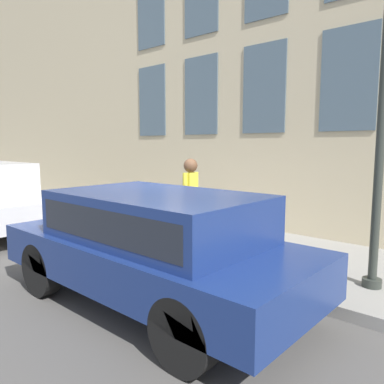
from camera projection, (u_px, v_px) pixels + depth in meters
The scene contains 6 objects.
ground_plane at pixel (167, 267), 6.71m from camera, with size 80.00×80.00×0.00m, color #514F4C.
sidewalk at pixel (221, 245), 7.88m from camera, with size 3.19×60.00×0.17m.
building_facade at pixel (269, 19), 8.56m from camera, with size 0.33×40.00×10.06m.
fire_hydrant at pixel (194, 234), 6.92m from camera, with size 0.38×0.48×0.71m.
person at pixel (191, 193), 7.51m from camera, with size 0.42×0.28×1.74m.
parked_truck_navy_near at pixel (154, 239), 5.03m from camera, with size 1.98×4.54×1.55m.
Camera 1 is at (-4.54, -4.66, 2.17)m, focal length 35.00 mm.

